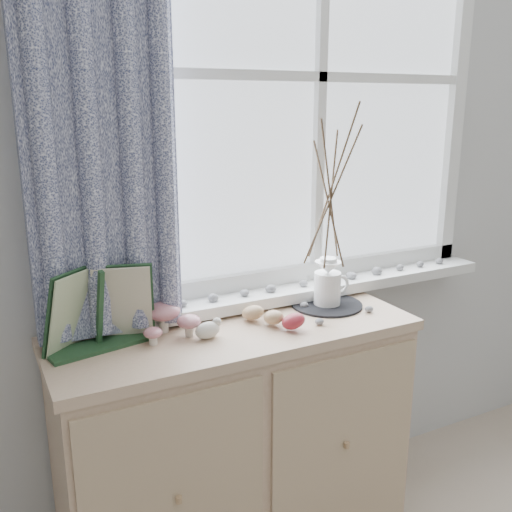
{
  "coord_description": "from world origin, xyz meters",
  "views": [
    {
      "loc": [
        -0.88,
        0.19,
        1.56
      ],
      "look_at": [
        -0.1,
        1.7,
        1.1
      ],
      "focal_mm": 40.0,
      "sensor_mm": 36.0,
      "label": 1
    }
  ],
  "objects_px": {
    "botanical_book": "(101,310)",
    "twig_pitcher": "(331,191)",
    "toadstool_cluster": "(168,316)",
    "sideboard": "(237,444)"
  },
  "relations": [
    {
      "from": "botanical_book",
      "to": "toadstool_cluster",
      "type": "relative_size",
      "value": 1.99
    },
    {
      "from": "toadstool_cluster",
      "to": "twig_pitcher",
      "type": "bearing_deg",
      "value": -0.98
    },
    {
      "from": "botanical_book",
      "to": "twig_pitcher",
      "type": "bearing_deg",
      "value": -9.58
    },
    {
      "from": "sideboard",
      "to": "twig_pitcher",
      "type": "distance_m",
      "value": 0.93
    },
    {
      "from": "sideboard",
      "to": "toadstool_cluster",
      "type": "bearing_deg",
      "value": 164.27
    },
    {
      "from": "twig_pitcher",
      "to": "toadstool_cluster",
      "type": "bearing_deg",
      "value": -169.11
    },
    {
      "from": "botanical_book",
      "to": "twig_pitcher",
      "type": "distance_m",
      "value": 0.86
    },
    {
      "from": "botanical_book",
      "to": "toadstool_cluster",
      "type": "height_order",
      "value": "botanical_book"
    },
    {
      "from": "sideboard",
      "to": "twig_pitcher",
      "type": "height_order",
      "value": "twig_pitcher"
    },
    {
      "from": "sideboard",
      "to": "twig_pitcher",
      "type": "bearing_deg",
      "value": 7.18
    }
  ]
}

